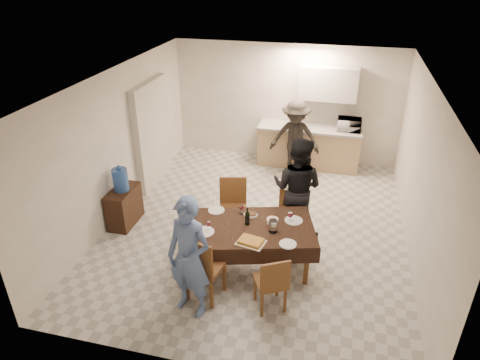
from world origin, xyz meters
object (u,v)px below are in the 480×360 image
object	(u,v)px
savoury_tart	(251,241)
water_pitcher	(273,226)
microwave	(349,125)
wine_bottle	(247,216)
person_near	(189,258)
person_kitchen	(295,138)
water_jug	(120,180)
person_far	(297,188)
console	(124,207)
dining_table	(250,228)

from	to	relation	value
savoury_tart	water_pitcher	bearing A→B (deg)	52.85
microwave	wine_bottle	bearing A→B (deg)	70.00
microwave	person_near	distance (m)	5.18
savoury_tart	person_kitchen	xyz separation A→B (m)	(0.12, 3.72, 0.06)
savoury_tart	microwave	xyz separation A→B (m)	(1.21, 4.17, 0.30)
water_jug	person_far	size ratio (longest dim) A/B	0.22
wine_bottle	water_jug	bearing A→B (deg)	165.70
person_near	person_kitchen	size ratio (longest dim) A/B	1.05
console	person_near	world-z (taller)	person_near
dining_table	console	world-z (taller)	dining_table
person_near	dining_table	bearing A→B (deg)	76.47
water_pitcher	savoury_tart	bearing A→B (deg)	-127.15
water_pitcher	microwave	bearing A→B (deg)	75.96
console	water_pitcher	xyz separation A→B (m)	(2.74, -0.70, 0.49)
water_jug	wine_bottle	xyz separation A→B (m)	(2.34, -0.60, 0.00)
dining_table	wine_bottle	xyz separation A→B (m)	(-0.05, 0.05, 0.17)
water_jug	microwave	size ratio (longest dim) A/B	0.80
dining_table	water_pitcher	size ratio (longest dim) A/B	10.92
savoury_tart	water_jug	bearing A→B (deg)	157.60
water_jug	microwave	xyz separation A→B (m)	(3.70, 3.14, 0.18)
microwave	person_kitchen	world-z (taller)	person_kitchen
dining_table	microwave	world-z (taller)	microwave
water_jug	savoury_tart	xyz separation A→B (m)	(2.49, -1.03, -0.12)
savoury_tart	microwave	size ratio (longest dim) A/B	0.77
dining_table	person_near	bearing A→B (deg)	-133.00
water_pitcher	person_near	size ratio (longest dim) A/B	0.11
console	person_near	bearing A→B (deg)	-42.66
dining_table	savoury_tart	distance (m)	0.40
wine_bottle	person_kitchen	xyz separation A→B (m)	(0.27, 3.29, -0.05)
person_near	person_kitchen	xyz separation A→B (m)	(0.77, 4.39, -0.04)
wine_bottle	person_far	bearing A→B (deg)	59.04
microwave	person_near	bearing A→B (deg)	68.97
water_pitcher	person_far	world-z (taller)	person_far
wine_bottle	savoury_tart	bearing A→B (deg)	-70.77
person_far	water_pitcher	bearing A→B (deg)	92.62
console	person_far	world-z (taller)	person_far
water_pitcher	microwave	size ratio (longest dim) A/B	0.39
water_jug	savoury_tart	distance (m)	2.70
water_jug	person_near	size ratio (longest dim) A/B	0.23
dining_table	wine_bottle	size ratio (longest dim) A/B	7.44
savoury_tart	person_far	distance (m)	1.50
person_near	console	bearing A→B (deg)	151.45
water_jug	microwave	bearing A→B (deg)	40.30
water_jug	microwave	world-z (taller)	microwave
water_jug	console	bearing A→B (deg)	-90.00
console	savoury_tart	distance (m)	2.73
console	person_far	xyz separation A→B (m)	(2.94, 0.40, 0.54)
dining_table	console	distance (m)	2.50
savoury_tart	person_far	bearing A→B (deg)	72.53
wine_bottle	water_pitcher	size ratio (longest dim) A/B	1.47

